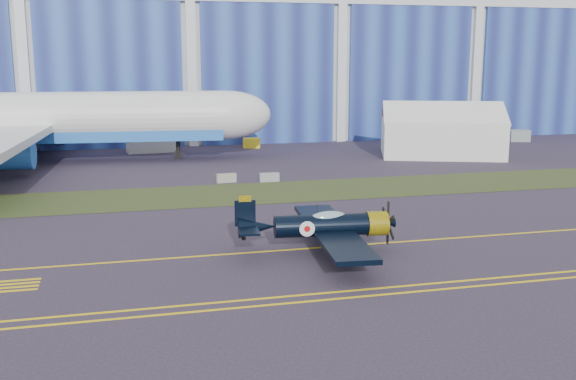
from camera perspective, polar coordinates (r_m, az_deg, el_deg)
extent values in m
plane|color=#352C3C|center=(49.30, -1.67, -3.53)|extent=(260.00, 260.00, 0.00)
cube|color=#475128|center=(62.68, -4.44, -0.33)|extent=(260.00, 10.00, 0.02)
cube|color=silver|center=(119.01, -9.42, 12.29)|extent=(220.00, 45.00, 30.00)
cube|color=navy|center=(96.33, -8.15, 9.63)|extent=(220.00, 0.60, 20.00)
cube|color=yellow|center=(44.60, -0.27, -5.11)|extent=(200.00, 0.20, 0.02)
cube|color=yellow|center=(35.92, 3.41, -9.25)|extent=(80.00, 0.20, 0.02)
cube|color=yellow|center=(36.82, 2.94, -8.72)|extent=(80.00, 0.20, 0.02)
cube|color=#F4E9CF|center=(91.71, -11.42, 4.06)|extent=(6.86, 3.41, 2.85)
cube|color=yellow|center=(94.27, -3.09, 4.00)|extent=(2.61, 2.02, 1.35)
cube|color=gray|center=(106.93, 19.02, 4.37)|extent=(3.21, 2.33, 1.73)
cube|color=gray|center=(68.44, -5.25, 1.01)|extent=(2.06, 0.84, 0.90)
cube|color=gray|center=(68.62, -1.59, 1.08)|extent=(2.02, 0.68, 0.90)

